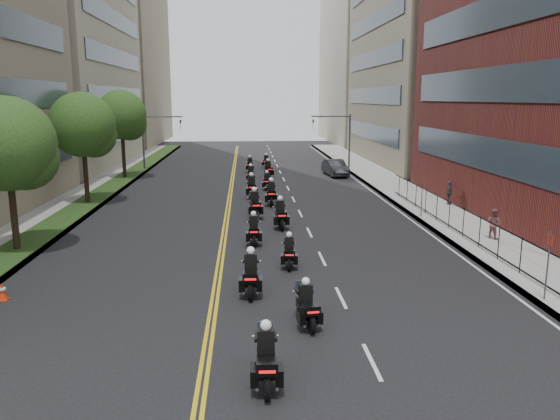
{
  "coord_description": "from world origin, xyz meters",
  "views": [
    {
      "loc": [
        -0.27,
        -13.89,
        7.24
      ],
      "look_at": [
        1.42,
        12.43,
        1.81
      ],
      "focal_mm": 35.0,
      "sensor_mm": 36.0,
      "label": 1
    }
  ],
  "objects_px": {
    "motorcycle_9": "(267,182)",
    "motorcycle_11": "(268,170)",
    "parked_sedan": "(335,168)",
    "pedestrian_c": "(449,193)",
    "motorcycle_10": "(251,175)",
    "motorcycle_13": "(266,162)",
    "motorcycle_8": "(252,188)",
    "motorcycle_12": "(250,165)",
    "motorcycle_6": "(255,205)",
    "traffic_cone": "(2,292)",
    "motorcycle_7": "(271,194)",
    "motorcycle_1": "(306,307)",
    "motorcycle_3": "(289,253)",
    "motorcycle_2": "(251,275)",
    "motorcycle_4": "(254,231)",
    "pedestrian_b": "(494,224)",
    "motorcycle_0": "(266,360)",
    "motorcycle_5": "(280,215)"
  },
  "relations": [
    {
      "from": "motorcycle_9",
      "to": "motorcycle_12",
      "type": "xyz_separation_m",
      "value": [
        -1.26,
        10.57,
        0.06
      ]
    },
    {
      "from": "motorcycle_12",
      "to": "traffic_cone",
      "type": "xyz_separation_m",
      "value": [
        -9.37,
        -34.49,
        -0.35
      ]
    },
    {
      "from": "motorcycle_8",
      "to": "motorcycle_2",
      "type": "bearing_deg",
      "value": -92.69
    },
    {
      "from": "motorcycle_2",
      "to": "motorcycle_11",
      "type": "relative_size",
      "value": 1.02
    },
    {
      "from": "motorcycle_2",
      "to": "parked_sedan",
      "type": "bearing_deg",
      "value": 76.94
    },
    {
      "from": "motorcycle_11",
      "to": "motorcycle_8",
      "type": "bearing_deg",
      "value": -105.95
    },
    {
      "from": "motorcycle_10",
      "to": "pedestrian_c",
      "type": "height_order",
      "value": "pedestrian_c"
    },
    {
      "from": "motorcycle_5",
      "to": "motorcycle_13",
      "type": "height_order",
      "value": "motorcycle_5"
    },
    {
      "from": "motorcycle_6",
      "to": "motorcycle_9",
      "type": "distance_m",
      "value": 10.5
    },
    {
      "from": "motorcycle_11",
      "to": "parked_sedan",
      "type": "distance_m",
      "value": 6.43
    },
    {
      "from": "motorcycle_3",
      "to": "motorcycle_8",
      "type": "bearing_deg",
      "value": 98.33
    },
    {
      "from": "motorcycle_11",
      "to": "parked_sedan",
      "type": "bearing_deg",
      "value": 0.23
    },
    {
      "from": "motorcycle_10",
      "to": "motorcycle_13",
      "type": "distance_m",
      "value": 10.19
    },
    {
      "from": "pedestrian_c",
      "to": "motorcycle_5",
      "type": "bearing_deg",
      "value": 137.83
    },
    {
      "from": "motorcycle_4",
      "to": "pedestrian_b",
      "type": "distance_m",
      "value": 12.3
    },
    {
      "from": "motorcycle_13",
      "to": "motorcycle_6",
      "type": "bearing_deg",
      "value": -86.14
    },
    {
      "from": "motorcycle_1",
      "to": "motorcycle_3",
      "type": "distance_m",
      "value": 6.3
    },
    {
      "from": "motorcycle_3",
      "to": "motorcycle_6",
      "type": "bearing_deg",
      "value": 100.95
    },
    {
      "from": "motorcycle_0",
      "to": "motorcycle_4",
      "type": "distance_m",
      "value": 13.86
    },
    {
      "from": "parked_sedan",
      "to": "motorcycle_10",
      "type": "bearing_deg",
      "value": -162.27
    },
    {
      "from": "motorcycle_5",
      "to": "motorcycle_11",
      "type": "distance_m",
      "value": 20.03
    },
    {
      "from": "motorcycle_1",
      "to": "motorcycle_12",
      "type": "height_order",
      "value": "motorcycle_12"
    },
    {
      "from": "motorcycle_6",
      "to": "traffic_cone",
      "type": "distance_m",
      "value": 16.48
    },
    {
      "from": "motorcycle_9",
      "to": "pedestrian_b",
      "type": "height_order",
      "value": "pedestrian_b"
    },
    {
      "from": "traffic_cone",
      "to": "motorcycle_5",
      "type": "bearing_deg",
      "value": 44.37
    },
    {
      "from": "motorcycle_8",
      "to": "motorcycle_12",
      "type": "relative_size",
      "value": 1.11
    },
    {
      "from": "motorcycle_1",
      "to": "motorcycle_5",
      "type": "xyz_separation_m",
      "value": [
        0.03,
        13.6,
        0.1
      ]
    },
    {
      "from": "motorcycle_10",
      "to": "parked_sedan",
      "type": "height_order",
      "value": "motorcycle_10"
    },
    {
      "from": "parked_sedan",
      "to": "pedestrian_c",
      "type": "relative_size",
      "value": 2.89
    },
    {
      "from": "pedestrian_c",
      "to": "pedestrian_b",
      "type": "bearing_deg",
      "value": -163.82
    },
    {
      "from": "motorcycle_3",
      "to": "pedestrian_b",
      "type": "bearing_deg",
      "value": 22.19
    },
    {
      "from": "motorcycle_1",
      "to": "motorcycle_7",
      "type": "xyz_separation_m",
      "value": [
        -0.15,
        20.39,
        0.12
      ]
    },
    {
      "from": "motorcycle_12",
      "to": "motorcycle_10",
      "type": "bearing_deg",
      "value": -89.75
    },
    {
      "from": "motorcycle_3",
      "to": "motorcycle_10",
      "type": "relative_size",
      "value": 0.94
    },
    {
      "from": "motorcycle_3",
      "to": "parked_sedan",
      "type": "height_order",
      "value": "motorcycle_3"
    },
    {
      "from": "motorcycle_8",
      "to": "motorcycle_7",
      "type": "bearing_deg",
      "value": -67.31
    },
    {
      "from": "motorcycle_10",
      "to": "pedestrian_b",
      "type": "distance_m",
      "value": 24.14
    },
    {
      "from": "motorcycle_4",
      "to": "motorcycle_5",
      "type": "xyz_separation_m",
      "value": [
        1.57,
        3.39,
        0.06
      ]
    },
    {
      "from": "motorcycle_7",
      "to": "motorcycle_9",
      "type": "bearing_deg",
      "value": 92.26
    },
    {
      "from": "pedestrian_c",
      "to": "traffic_cone",
      "type": "distance_m",
      "value": 27.82
    },
    {
      "from": "motorcycle_4",
      "to": "motorcycle_7",
      "type": "distance_m",
      "value": 10.28
    },
    {
      "from": "motorcycle_7",
      "to": "motorcycle_2",
      "type": "bearing_deg",
      "value": -93.48
    },
    {
      "from": "motorcycle_1",
      "to": "motorcycle_8",
      "type": "height_order",
      "value": "motorcycle_8"
    },
    {
      "from": "motorcycle_9",
      "to": "motorcycle_12",
      "type": "distance_m",
      "value": 10.65
    },
    {
      "from": "motorcycle_0",
      "to": "parked_sedan",
      "type": "relative_size",
      "value": 0.5
    },
    {
      "from": "motorcycle_2",
      "to": "motorcycle_11",
      "type": "height_order",
      "value": "motorcycle_2"
    },
    {
      "from": "motorcycle_9",
      "to": "motorcycle_11",
      "type": "distance_m",
      "value": 6.75
    },
    {
      "from": "pedestrian_b",
      "to": "motorcycle_0",
      "type": "bearing_deg",
      "value": 107.17
    },
    {
      "from": "motorcycle_0",
      "to": "motorcycle_1",
      "type": "distance_m",
      "value": 3.93
    },
    {
      "from": "motorcycle_3",
      "to": "motorcycle_6",
      "type": "xyz_separation_m",
      "value": [
        -1.31,
        10.15,
        0.14
      ]
    }
  ]
}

